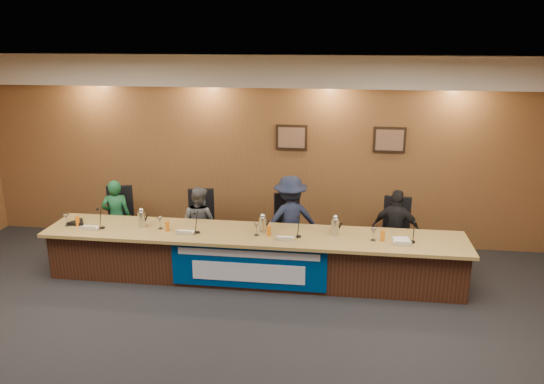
{
  "coord_description": "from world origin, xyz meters",
  "views": [
    {
      "loc": [
        1.23,
        -4.7,
        3.53
      ],
      "look_at": [
        0.24,
        2.73,
        1.26
      ],
      "focal_mm": 35.0,
      "sensor_mm": 36.0,
      "label": 1
    }
  ],
  "objects_px": {
    "panelist_b": "(199,223)",
    "office_chair_a": "(120,224)",
    "panelist_c": "(290,220)",
    "office_chair_d": "(395,237)",
    "panelist_a": "(117,217)",
    "carafe_right": "(335,227)",
    "dais_body": "(253,257)",
    "banner": "(248,267)",
    "office_chair_b": "(201,228)",
    "panelist_d": "(396,230)",
    "carafe_left": "(142,219)",
    "speakerphone": "(78,223)",
    "carafe_mid": "(263,225)",
    "office_chair_c": "(291,232)"
  },
  "relations": [
    {
      "from": "panelist_b",
      "to": "office_chair_a",
      "type": "bearing_deg",
      "value": 17.81
    },
    {
      "from": "panelist_c",
      "to": "office_chair_d",
      "type": "height_order",
      "value": "panelist_c"
    },
    {
      "from": "panelist_a",
      "to": "panelist_c",
      "type": "height_order",
      "value": "panelist_c"
    },
    {
      "from": "carafe_right",
      "to": "panelist_b",
      "type": "bearing_deg",
      "value": 163.85
    },
    {
      "from": "dais_body",
      "to": "panelist_c",
      "type": "bearing_deg",
      "value": 53.81
    },
    {
      "from": "dais_body",
      "to": "carafe_right",
      "type": "xyz_separation_m",
      "value": [
        1.18,
        0.03,
        0.52
      ]
    },
    {
      "from": "banner",
      "to": "carafe_right",
      "type": "relative_size",
      "value": 8.99
    },
    {
      "from": "office_chair_a",
      "to": "office_chair_b",
      "type": "relative_size",
      "value": 1.0
    },
    {
      "from": "panelist_d",
      "to": "office_chair_d",
      "type": "bearing_deg",
      "value": -74.32
    },
    {
      "from": "panelist_a",
      "to": "carafe_left",
      "type": "height_order",
      "value": "panelist_a"
    },
    {
      "from": "panelist_a",
      "to": "speakerphone",
      "type": "distance_m",
      "value": 0.78
    },
    {
      "from": "office_chair_d",
      "to": "office_chair_b",
      "type": "bearing_deg",
      "value": -171.47
    },
    {
      "from": "office_chair_b",
      "to": "speakerphone",
      "type": "distance_m",
      "value": 1.9
    },
    {
      "from": "panelist_b",
      "to": "carafe_right",
      "type": "relative_size",
      "value": 4.91
    },
    {
      "from": "office_chair_d",
      "to": "speakerphone",
      "type": "bearing_deg",
      "value": -161.99
    },
    {
      "from": "carafe_mid",
      "to": "dais_body",
      "type": "bearing_deg",
      "value": -177.1
    },
    {
      "from": "dais_body",
      "to": "office_chair_c",
      "type": "distance_m",
      "value": 0.9
    },
    {
      "from": "banner",
      "to": "panelist_c",
      "type": "height_order",
      "value": "panelist_c"
    },
    {
      "from": "office_chair_b",
      "to": "speakerphone",
      "type": "xyz_separation_m",
      "value": [
        -1.69,
        -0.8,
        0.3
      ]
    },
    {
      "from": "banner",
      "to": "carafe_left",
      "type": "distance_m",
      "value": 1.78
    },
    {
      "from": "dais_body",
      "to": "panelist_d",
      "type": "height_order",
      "value": "panelist_d"
    },
    {
      "from": "office_chair_d",
      "to": "panelist_d",
      "type": "bearing_deg",
      "value": -81.47
    },
    {
      "from": "panelist_b",
      "to": "panelist_c",
      "type": "bearing_deg",
      "value": -158.07
    },
    {
      "from": "office_chair_a",
      "to": "office_chair_c",
      "type": "relative_size",
      "value": 1.0
    },
    {
      "from": "panelist_a",
      "to": "office_chair_c",
      "type": "bearing_deg",
      "value": 166.25
    },
    {
      "from": "carafe_left",
      "to": "banner",
      "type": "bearing_deg",
      "value": -13.14
    },
    {
      "from": "office_chair_b",
      "to": "office_chair_d",
      "type": "relative_size",
      "value": 1.0
    },
    {
      "from": "office_chair_a",
      "to": "office_chair_d",
      "type": "distance_m",
      "value": 4.48
    },
    {
      "from": "office_chair_d",
      "to": "carafe_mid",
      "type": "height_order",
      "value": "carafe_mid"
    },
    {
      "from": "panelist_a",
      "to": "office_chair_a",
      "type": "height_order",
      "value": "panelist_a"
    },
    {
      "from": "panelist_a",
      "to": "panelist_d",
      "type": "distance_m",
      "value": 4.48
    },
    {
      "from": "office_chair_b",
      "to": "carafe_right",
      "type": "xyz_separation_m",
      "value": [
        2.17,
        -0.73,
        0.39
      ]
    },
    {
      "from": "panelist_c",
      "to": "office_chair_c",
      "type": "xyz_separation_m",
      "value": [
        -0.0,
        0.1,
        -0.23
      ]
    },
    {
      "from": "panelist_b",
      "to": "office_chair_c",
      "type": "height_order",
      "value": "panelist_b"
    },
    {
      "from": "office_chair_c",
      "to": "carafe_right",
      "type": "height_order",
      "value": "carafe_right"
    },
    {
      "from": "office_chair_c",
      "to": "carafe_left",
      "type": "height_order",
      "value": "carafe_left"
    },
    {
      "from": "office_chair_a",
      "to": "carafe_mid",
      "type": "relative_size",
      "value": 2.13
    },
    {
      "from": "panelist_c",
      "to": "carafe_left",
      "type": "xyz_separation_m",
      "value": [
        -2.14,
        -0.68,
        0.16
      ]
    },
    {
      "from": "dais_body",
      "to": "speakerphone",
      "type": "relative_size",
      "value": 18.75
    },
    {
      "from": "panelist_c",
      "to": "carafe_left",
      "type": "bearing_deg",
      "value": -3.33
    },
    {
      "from": "dais_body",
      "to": "panelist_c",
      "type": "distance_m",
      "value": 0.89
    },
    {
      "from": "speakerphone",
      "to": "panelist_d",
      "type": "bearing_deg",
      "value": 8.32
    },
    {
      "from": "banner",
      "to": "office_chair_c",
      "type": "distance_m",
      "value": 1.27
    },
    {
      "from": "office_chair_a",
      "to": "office_chair_b",
      "type": "bearing_deg",
      "value": -14.73
    },
    {
      "from": "dais_body",
      "to": "banner",
      "type": "relative_size",
      "value": 2.73
    },
    {
      "from": "banner",
      "to": "carafe_mid",
      "type": "distance_m",
      "value": 0.66
    },
    {
      "from": "panelist_a",
      "to": "office_chair_a",
      "type": "xyz_separation_m",
      "value": [
        0.0,
        0.1,
        -0.15
      ]
    },
    {
      "from": "office_chair_a",
      "to": "carafe_left",
      "type": "relative_size",
      "value": 2.0
    },
    {
      "from": "office_chair_a",
      "to": "banner",
      "type": "bearing_deg",
      "value": -40.95
    },
    {
      "from": "office_chair_a",
      "to": "office_chair_d",
      "type": "xyz_separation_m",
      "value": [
        4.48,
        0.0,
        0.0
      ]
    }
  ]
}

